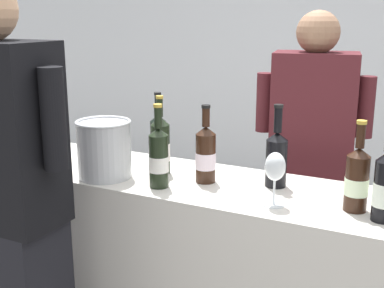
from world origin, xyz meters
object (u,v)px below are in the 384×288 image
object	(u,v)px
person_guest	(7,238)
wine_bottle_4	(158,139)
wine_bottle_2	(159,157)
wine_bottle_3	(160,146)
wine_bottle_6	(206,154)
wine_bottle_1	(357,179)
wine_bottle_5	(276,157)
person_server	(308,190)
ice_bucket	(104,149)
wine_glass	(275,169)

from	to	relation	value
person_guest	wine_bottle_4	bearing A→B (deg)	69.61
person_guest	wine_bottle_2	bearing A→B (deg)	44.86
wine_bottle_3	wine_bottle_6	distance (m)	0.22
wine_bottle_1	wine_bottle_5	world-z (taller)	wine_bottle_5
wine_bottle_5	person_server	distance (m)	0.61
person_server	person_guest	size ratio (longest dim) A/B	0.94
wine_bottle_5	ice_bucket	size ratio (longest dim) A/B	1.36
person_guest	wine_bottle_1	bearing A→B (deg)	23.67
wine_bottle_1	wine_glass	bearing A→B (deg)	-163.25
wine_bottle_5	wine_bottle_3	bearing A→B (deg)	-173.01
wine_bottle_3	wine_bottle_6	world-z (taller)	wine_bottle_3
wine_bottle_1	person_guest	world-z (taller)	person_guest
wine_bottle_5	wine_bottle_6	distance (m)	0.28
wine_bottle_4	wine_glass	world-z (taller)	wine_bottle_4
ice_bucket	person_guest	world-z (taller)	person_guest
wine_bottle_2	wine_bottle_3	world-z (taller)	wine_bottle_3
wine_bottle_4	wine_bottle_6	world-z (taller)	wine_bottle_4
wine_bottle_1	person_server	xyz separation A→B (m)	(-0.31, 0.65, -0.30)
wine_bottle_2	wine_bottle_5	xyz separation A→B (m)	(0.41, 0.21, -0.00)
wine_bottle_3	person_guest	size ratio (longest dim) A/B	0.19
wine_bottle_3	ice_bucket	size ratio (longest dim) A/B	1.39
wine_bottle_4	person_server	distance (m)	0.80
wine_bottle_4	person_server	bearing A→B (deg)	39.30
wine_bottle_5	wine_bottle_6	world-z (taller)	wine_bottle_5
wine_glass	person_server	size ratio (longest dim) A/B	0.12
wine_bottle_2	wine_bottle_5	distance (m)	0.46
wine_bottle_5	person_guest	size ratio (longest dim) A/B	0.18
wine_bottle_4	ice_bucket	distance (m)	0.28
wine_bottle_2	wine_bottle_5	bearing A→B (deg)	27.63
wine_bottle_4	wine_bottle_6	bearing A→B (deg)	-23.40
wine_glass	person_server	world-z (taller)	person_server
wine_bottle_1	person_guest	xyz separation A→B (m)	(-1.14, -0.50, -0.25)
wine_bottle_3	wine_glass	bearing A→B (deg)	-14.54
ice_bucket	wine_bottle_3	bearing A→B (deg)	38.43
wine_bottle_5	ice_bucket	xyz separation A→B (m)	(-0.67, -0.20, 0.00)
wine_bottle_2	person_guest	bearing A→B (deg)	-135.14
wine_bottle_6	person_guest	world-z (taller)	person_guest
person_server	wine_bottle_6	bearing A→B (deg)	-115.12
wine_bottle_4	wine_bottle_6	distance (m)	0.32
ice_bucket	wine_glass	bearing A→B (deg)	0.28
wine_bottle_3	wine_bottle_1	bearing A→B (deg)	-4.35
wine_bottle_2	wine_bottle_3	distance (m)	0.17
wine_bottle_2	wine_bottle_3	xyz separation A→B (m)	(-0.08, 0.15, 0.00)
wine_bottle_1	wine_bottle_6	size ratio (longest dim) A/B	1.01
person_guest	wine_glass	bearing A→B (deg)	25.65
wine_bottle_5	wine_bottle_2	bearing A→B (deg)	-152.37
wine_bottle_1	wine_bottle_4	bearing A→B (deg)	168.71
wine_bottle_3	ice_bucket	xyz separation A→B (m)	(-0.18, -0.14, -0.00)
wine_bottle_6	wine_bottle_4	bearing A→B (deg)	156.60
wine_bottle_6	wine_glass	world-z (taller)	wine_bottle_6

